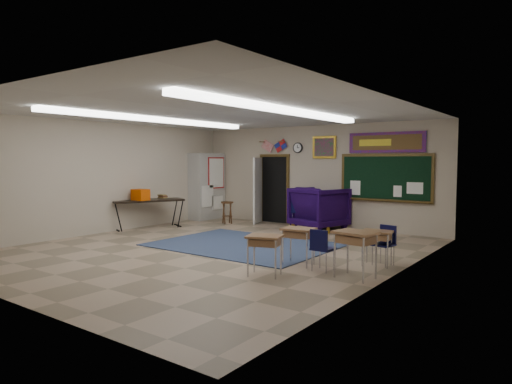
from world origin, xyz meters
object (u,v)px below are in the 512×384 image
Objects in this scene: wingback_armchair at (319,208)px; folding_table at (148,213)px; student_desk_front_right at (377,246)px; student_desk_front_left at (298,244)px; wooden_stool at (227,212)px.

folding_table is (-4.11, -2.75, -0.15)m from wingback_armchair.
student_desk_front_right is 7.16m from folding_table.
folding_table is at bearing 159.67° from student_desk_front_left.
wingback_armchair is at bearing 12.43° from wooden_stool.
student_desk_front_left is at bearing 129.85° from wingback_armchair.
wingback_armchair reaches higher than student_desk_front_left.
wingback_armchair reaches higher than student_desk_front_right.
wooden_stool is at bearing 136.13° from student_desk_front_left.
wooden_stool is at bearing 84.19° from folding_table.
student_desk_front_right is 0.31× the size of folding_table.
student_desk_front_right is at bearing 27.17° from student_desk_front_left.
folding_table reaches higher than wooden_stool.
student_desk_front_left is 5.88m from wooden_stool.
student_desk_front_left reaches higher than student_desk_front_right.
student_desk_front_right is 0.97× the size of wooden_stool.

